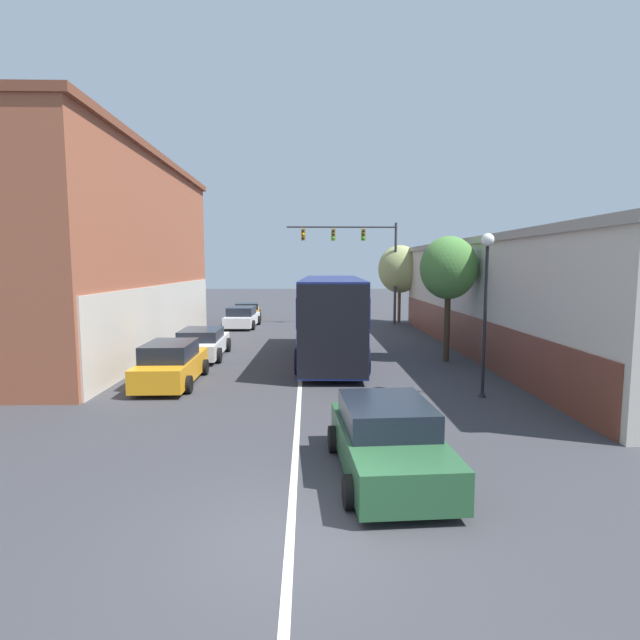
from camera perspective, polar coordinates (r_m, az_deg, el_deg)
The scene contains 14 objects.
ground_plane at distance 8.21m, azimuth -3.45°, elevation -23.76°, with size 160.00×160.00×0.00m, color #38383D.
lane_center_line at distance 23.23m, azimuth -2.07°, elevation -3.89°, with size 0.14×43.53×0.01m.
building_left_brick at distance 26.54m, azimuth -27.72°, elevation 6.85°, with size 10.27×18.77×9.16m.
building_right_storefront at distance 25.33m, azimuth 22.84°, elevation 2.79°, with size 6.66×24.85×5.32m.
bus at distance 21.74m, azimuth 1.36°, elevation 0.69°, with size 3.10×10.45×3.55m.
hatchback_foreground at distance 10.20m, azimuth 7.76°, elevation -13.49°, with size 2.27×4.27×1.41m.
parked_car_left_near at distance 38.81m, azimuth -8.36°, elevation 1.02°, with size 2.47×4.33×1.23m.
parked_car_left_mid at distance 33.44m, azimuth -8.90°, elevation 0.29°, with size 2.17×4.61×1.38m.
parked_car_left_far at distance 22.93m, azimuth -13.33°, elevation -2.61°, with size 2.17×4.59×1.29m.
parked_car_left_distant at distance 18.09m, azimuth -16.62°, elevation -4.86°, with size 1.98×4.47×1.48m.
traffic_signal_gantry at distance 34.83m, azimuth 4.68°, elevation 8.04°, with size 7.61×0.36×7.01m.
street_lamp at distance 16.12m, azimuth 18.43°, elevation 3.33°, with size 0.39×0.39×5.07m.
street_tree_near at distance 21.88m, azimuth 14.48°, elevation 5.72°, with size 2.42×2.18×5.33m.
street_tree_far at distance 36.06m, azimuth 9.11°, elevation 5.75°, with size 3.07×2.76×5.52m.
Camera 1 is at (0.28, -7.10, 4.11)m, focal length 28.00 mm.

